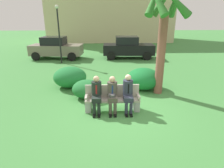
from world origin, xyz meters
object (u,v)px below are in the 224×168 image
object	(u,v)px
seated_man_left	(97,93)
shrub_near_bench	(143,79)
seated_man_middle	(112,93)
street_lamp	(59,29)
palm_tree_tall	(164,18)
building_backdrop	(110,6)
park_bench	(112,99)
shrub_mid_lawn	(87,89)
parked_car_near	(56,48)
seated_man_right	(128,92)
shrub_far_lawn	(70,77)
parked_car_far	(128,47)

from	to	relation	value
seated_man_left	shrub_near_bench	distance (m)	2.97
seated_man_middle	street_lamp	distance (m)	8.32
palm_tree_tall	building_backdrop	distance (m)	19.53
park_bench	shrub_mid_lawn	distance (m)	1.51
palm_tree_tall	parked_car_near	bearing A→B (deg)	129.73
seated_man_right	park_bench	bearing A→B (deg)	166.87
shrub_mid_lawn	shrub_near_bench	bearing A→B (deg)	19.78
seated_man_middle	shrub_far_lawn	world-z (taller)	seated_man_middle
seated_man_left	seated_man_middle	size ratio (longest dim) A/B	1.01
parked_car_far	street_lamp	distance (m)	5.34
seated_man_right	shrub_mid_lawn	distance (m)	2.01
park_bench	building_backdrop	xyz separation A→B (m)	(0.49, 20.94, 3.99)
palm_tree_tall	park_bench	bearing A→B (deg)	-143.21
shrub_near_bench	street_lamp	world-z (taller)	street_lamp
seated_man_left	building_backdrop	distance (m)	21.41
park_bench	seated_man_middle	bearing A→B (deg)	-92.49
parked_car_far	building_backdrop	distance (m)	12.72
seated_man_middle	building_backdrop	bearing A→B (deg)	88.65
parked_car_far	street_lamp	size ratio (longest dim) A/B	1.03
shrub_far_lawn	street_lamp	size ratio (longest dim) A/B	0.40
parked_car_far	building_backdrop	bearing A→B (deg)	95.09
parked_car_far	seated_man_middle	bearing A→B (deg)	-100.05
seated_man_middle	parked_car_near	bearing A→B (deg)	114.17
shrub_far_lawn	building_backdrop	xyz separation A→B (m)	(2.38, 18.52, 3.93)
shrub_near_bench	street_lamp	size ratio (longest dim) A/B	0.40
shrub_mid_lawn	shrub_far_lawn	xyz separation A→B (m)	(-0.89, 1.29, 0.11)
building_backdrop	shrub_far_lawn	bearing A→B (deg)	-97.32
seated_man_right	street_lamp	xyz separation A→B (m)	(-3.87, 7.43, 1.60)
street_lamp	parked_car_near	bearing A→B (deg)	114.58
seated_man_left	shrub_mid_lawn	world-z (taller)	seated_man_left
shrub_mid_lawn	parked_car_near	bearing A→B (deg)	111.45
palm_tree_tall	shrub_mid_lawn	xyz separation A→B (m)	(-3.04, -0.39, -2.72)
shrub_mid_lawn	parked_car_near	distance (m)	8.25
shrub_far_lawn	park_bench	bearing A→B (deg)	-52.08
seated_man_right	seated_man_middle	bearing A→B (deg)	-178.78
seated_man_middle	building_backdrop	world-z (taller)	building_backdrop
seated_man_left	parked_car_near	size ratio (longest dim) A/B	0.32
seated_man_right	palm_tree_tall	size ratio (longest dim) A/B	0.29
parked_car_far	building_backdrop	size ratio (longest dim) A/B	0.24
park_bench	seated_man_middle	distance (m)	0.31
park_bench	parked_car_far	distance (m)	8.93
park_bench	shrub_near_bench	distance (m)	2.52
shrub_mid_lawn	parked_car_near	world-z (taller)	parked_car_near
seated_man_right	seated_man_left	bearing A→B (deg)	-179.80
palm_tree_tall	parked_car_far	xyz separation A→B (m)	(-0.46, 7.26, -2.25)
palm_tree_tall	shrub_mid_lawn	bearing A→B (deg)	-172.67
shrub_near_bench	shrub_far_lawn	size ratio (longest dim) A/B	1.01
seated_man_middle	shrub_near_bench	xyz separation A→B (m)	(1.50, 2.16, -0.22)
seated_man_left	seated_man_right	world-z (taller)	seated_man_right
palm_tree_tall	shrub_near_bench	distance (m)	2.71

